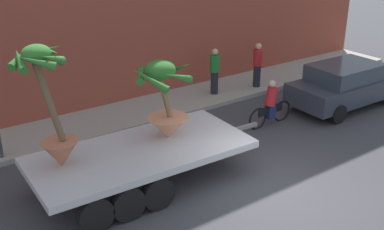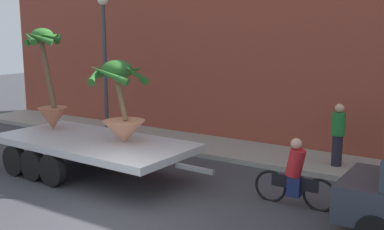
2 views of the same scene
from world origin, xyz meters
name	(u,v)px [view 2 (image 2 of 2)]	position (x,y,z in m)	size (l,w,h in m)	color
ground_plane	(110,223)	(0.00, 0.00, 0.00)	(60.00, 60.00, 0.00)	#38383D
sidewalk	(246,152)	(0.00, 6.10, 0.07)	(24.00, 2.20, 0.15)	gray
building_facade	(272,1)	(0.00, 7.80, 4.72)	(24.00, 1.20, 9.43)	brown
flatbed_trailer	(87,146)	(-2.70, 2.07, 0.76)	(6.45, 2.68, 0.98)	#B7BABF
potted_palm_rear	(49,84)	(-4.45, 2.36, 2.28)	(1.27, 1.26, 2.87)	#B26647
potted_palm_middle	(121,106)	(-1.63, 2.25, 1.92)	(1.51, 1.47, 2.07)	tan
cyclist	(295,176)	(2.74, 2.88, 0.67)	(1.84, 0.35, 1.54)	black
pedestrian_near_gate	(338,134)	(2.81, 5.91, 1.04)	(0.36, 0.36, 1.71)	black
street_lamp	(104,47)	(-5.05, 5.30, 3.23)	(0.36, 0.36, 4.83)	#383D42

